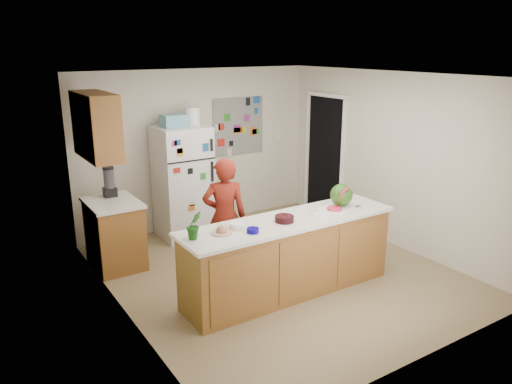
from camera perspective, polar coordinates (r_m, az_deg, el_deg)
floor at (r=6.59m, az=2.52°, el=-9.22°), size 4.00×4.50×0.02m
wall_back at (r=8.05m, az=-6.71°, el=4.93°), size 4.00×0.02×2.50m
wall_left at (r=5.29m, az=-15.41°, el=-1.68°), size 0.02×4.50×2.50m
wall_right at (r=7.46m, az=15.39°, el=3.54°), size 0.02×4.50×2.50m
ceiling at (r=5.95m, az=2.83°, el=13.23°), size 4.00×4.50×0.02m
doorway at (r=8.51m, az=7.94°, el=3.93°), size 0.03×0.85×2.04m
peninsula_base at (r=5.93m, az=3.78°, el=-7.50°), size 2.60×0.62×0.88m
peninsula_top at (r=5.75m, az=3.87°, el=-3.32°), size 2.68×0.70×0.04m
side_counter_base at (r=6.87m, az=-15.82°, el=-4.77°), size 0.60×0.80×0.86m
side_counter_top at (r=6.72m, az=-16.12°, el=-1.18°), size 0.64×0.84×0.04m
upper_cabinets at (r=6.42m, az=-17.82°, el=7.23°), size 0.35×1.00×0.80m
refrigerator at (r=7.62m, az=-8.37°, el=1.12°), size 0.75×0.70×1.70m
fridge_top_bin at (r=7.39m, az=-9.39°, el=8.05°), size 0.35×0.28×0.18m
photo_collage at (r=8.33m, az=-2.04°, el=7.52°), size 0.95×0.01×0.95m
person at (r=6.31m, az=-3.62°, el=-2.84°), size 0.65×0.55×1.52m
blender_appliance at (r=6.89m, az=-16.42°, el=1.04°), size 0.14×0.14×0.38m
cutting_board at (r=6.22m, az=9.39°, el=-1.74°), size 0.50×0.43×0.01m
watermelon at (r=6.23m, az=9.74°, el=-0.33°), size 0.28×0.28×0.28m
watermelon_slice at (r=6.11m, az=8.96°, el=-1.88°), size 0.18×0.18×0.02m
cherry_bowl at (r=5.66m, az=3.26°, el=-3.07°), size 0.22×0.22×0.07m
white_bowl at (r=5.45m, az=-2.21°, el=-3.87°), size 0.21×0.21×0.06m
cobalt_bowl at (r=5.33m, az=-0.37°, el=-4.41°), size 0.18×0.18×0.05m
plate at (r=5.33m, az=-3.92°, el=-4.65°), size 0.25×0.25×0.02m
paper_towel at (r=5.91m, az=7.42°, el=-2.58°), size 0.21×0.19×0.02m
keys at (r=6.30m, az=11.53°, el=-1.61°), size 0.10×0.06×0.01m
potted_plant at (r=5.16m, az=-7.10°, el=-3.78°), size 0.16×0.13×0.30m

